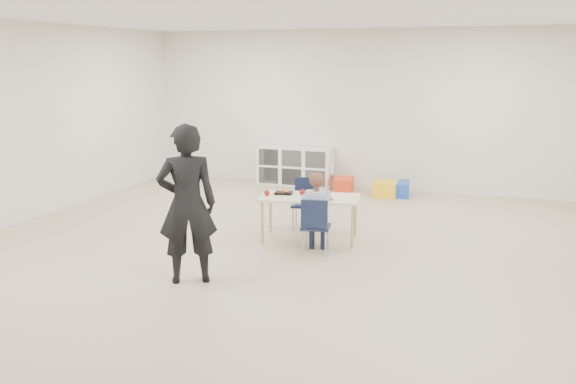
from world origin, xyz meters
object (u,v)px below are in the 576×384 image
(table, at_px, (310,218))
(cubby_shelf, at_px, (295,166))
(chair_near, at_px, (316,226))
(child, at_px, (316,209))
(adult, at_px, (187,204))

(table, relative_size, cubby_shelf, 0.96)
(table, height_order, chair_near, chair_near)
(chair_near, relative_size, child, 0.63)
(cubby_shelf, distance_m, adult, 5.18)
(table, xyz_separation_m, cubby_shelf, (-1.34, 3.28, 0.06))
(child, bearing_deg, chair_near, 0.00)
(table, height_order, cubby_shelf, cubby_shelf)
(table, xyz_separation_m, child, (0.24, -0.50, 0.25))
(table, bearing_deg, adult, -121.18)
(chair_near, distance_m, adult, 1.72)
(child, xyz_separation_m, adult, (-0.96, -1.34, 0.29))
(table, distance_m, adult, 2.05)
(cubby_shelf, height_order, adult, adult)
(chair_near, bearing_deg, table, 105.73)
(cubby_shelf, xyz_separation_m, adult, (0.61, -5.12, 0.48))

